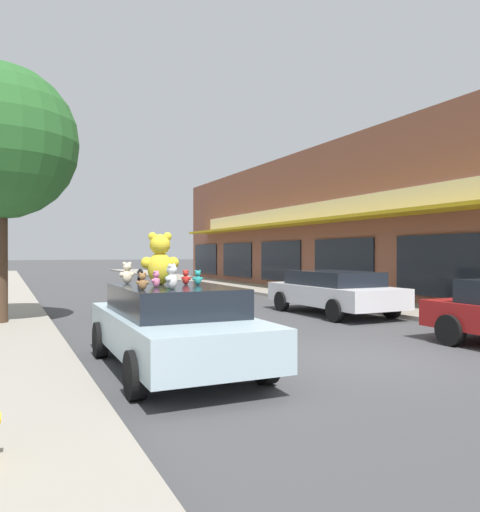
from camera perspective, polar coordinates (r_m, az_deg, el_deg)
ground_plane at (r=8.91m, az=13.27°, el=-11.37°), size 260.00×260.00×0.00m
storefront_row at (r=26.34m, az=25.38°, el=3.54°), size 16.98×35.74×6.58m
plush_art_car at (r=7.89m, az=-7.62°, el=-7.72°), size 2.06×4.43×1.30m
teddy_bear_giant at (r=8.16m, az=-9.13°, el=-0.39°), size 0.64×0.43×0.85m
teddy_bear_pink at (r=7.52m, az=-9.57°, el=-2.65°), size 0.18×0.16×0.25m
teddy_bear_green at (r=7.86m, az=-7.91°, el=-2.31°), size 0.19×0.23×0.31m
teddy_bear_white at (r=7.11m, az=-7.80°, el=-2.38°), size 0.24×0.24×0.36m
teddy_bear_orange at (r=8.74m, az=-8.97°, el=-2.22°), size 0.14×0.19×0.25m
teddy_bear_brown at (r=7.03m, az=-11.08°, el=-2.88°), size 0.19×0.14×0.25m
teddy_bear_black at (r=8.63m, az=-11.33°, el=-2.27°), size 0.14×0.19×0.25m
teddy_bear_cream at (r=8.58m, az=-12.79°, el=-1.92°), size 0.28×0.19×0.36m
teddy_bear_red at (r=8.15m, az=-6.21°, el=-2.46°), size 0.16×0.17×0.24m
teddy_bear_teal at (r=8.02m, az=-4.86°, el=-2.49°), size 0.18×0.12×0.24m
parked_car_far_center at (r=14.93m, az=10.62°, el=-3.90°), size 2.10×4.45×1.27m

